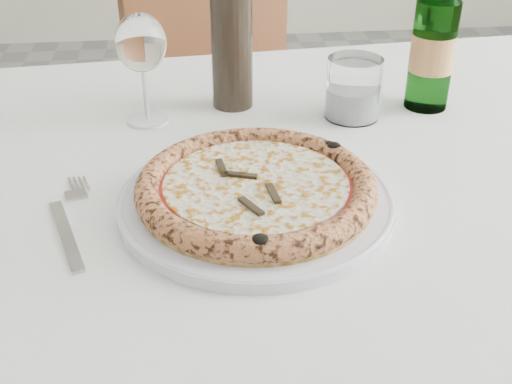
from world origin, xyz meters
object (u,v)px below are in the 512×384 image
plate (256,200)px  wine_glass (141,46)px  chair_far (230,104)px  tumbler (353,92)px  dining_table (248,219)px  wine_bottle (232,37)px  beer_bottle (434,43)px  pizza (256,187)px

plate → wine_glass: bearing=117.2°
chair_far → tumbler: 0.67m
dining_table → chair_far: 0.75m
dining_table → plate: (-0.00, -0.10, 0.09)m
chair_far → wine_bottle: 0.63m
dining_table → plate: bearing=-90.0°
dining_table → tumbler: bearing=38.9°
dining_table → beer_bottle: beer_bottle is taller
dining_table → pizza: (-0.00, -0.10, 0.11)m
dining_table → beer_bottle: (0.30, 0.17, 0.18)m
pizza → tumbler: bearing=54.1°
pizza → tumbler: (0.17, 0.24, 0.01)m
pizza → wine_bottle: 0.32m
pizza → tumbler: 0.30m
beer_bottle → plate: bearing=-138.3°
tumbler → beer_bottle: beer_bottle is taller
chair_far → beer_bottle: 0.71m
chair_far → wine_bottle: wine_bottle is taller
pizza → wine_bottle: bearing=90.3°
tumbler → beer_bottle: 0.14m
chair_far → pizza: (-0.03, -0.84, 0.25)m
dining_table → wine_bottle: 0.28m
dining_table → beer_bottle: bearing=29.1°
chair_far → tumbler: (0.14, -0.60, 0.26)m
dining_table → wine_glass: bearing=130.0°
dining_table → pizza: size_ratio=5.77×
chair_far → wine_glass: bearing=-105.9°
beer_bottle → wine_bottle: (-0.30, 0.04, 0.01)m
dining_table → pizza: 0.15m
dining_table → chair_far: bearing=87.5°
dining_table → wine_bottle: bearing=90.4°
plate → wine_bottle: wine_bottle is taller
plate → pizza: (-0.00, 0.00, 0.02)m
chair_far → wine_glass: chair_far is taller
wine_glass → plate: bearing=-62.8°
plate → pizza: 0.02m
plate → pizza: bearing=160.6°
chair_far → beer_bottle: bearing=-65.0°
pizza → wine_glass: size_ratio=1.72×
tumbler → dining_table: bearing=-141.1°
chair_far → tumbler: size_ratio=10.18×
pizza → plate: bearing=-19.4°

